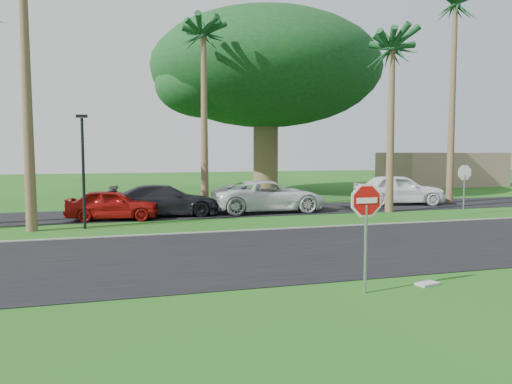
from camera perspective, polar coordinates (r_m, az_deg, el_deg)
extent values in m
plane|color=#1D4B12|center=(14.17, 4.63, -8.32)|extent=(120.00, 120.00, 0.00)
cube|color=black|center=(16.01, 2.05, -6.75)|extent=(120.00, 8.00, 0.02)
cube|color=black|center=(26.06, -5.25, -2.28)|extent=(120.00, 5.00, 0.02)
cube|color=gray|center=(19.83, -1.65, -4.44)|extent=(120.00, 0.12, 0.06)
cylinder|color=gray|center=(11.50, 12.40, -6.41)|extent=(0.07, 0.07, 2.00)
cylinder|color=white|center=(11.34, 12.50, -0.94)|extent=(1.05, 0.02, 1.05)
cylinder|color=red|center=(11.34, 12.50, -0.94)|extent=(0.90, 0.02, 0.90)
cube|color=white|center=(11.34, 12.50, -0.94)|extent=(0.50, 0.02, 0.12)
cylinder|color=gray|center=(26.99, 22.67, -0.28)|extent=(0.07, 0.07, 2.00)
cylinder|color=white|center=(26.92, 22.74, 2.06)|extent=(1.05, 0.02, 1.05)
cylinder|color=red|center=(26.92, 22.74, 2.06)|extent=(0.90, 0.02, 0.90)
cube|color=white|center=(26.92, 22.74, 2.06)|extent=(0.50, 0.02, 0.12)
cone|color=brown|center=(21.75, -24.75, 11.06)|extent=(0.44, 0.44, 11.50)
cone|color=brown|center=(27.38, -5.93, 7.99)|extent=(0.44, 0.44, 9.50)
cone|color=brown|center=(26.82, 15.15, 6.85)|extent=(0.44, 0.44, 8.50)
cone|color=brown|center=(32.80, 21.52, 9.34)|extent=(0.44, 0.44, 12.00)
cylinder|color=brown|center=(36.56, 1.11, 4.46)|extent=(1.80, 1.80, 6.00)
ellipsoid|color=#0E3317|center=(37.02, 1.13, 13.79)|extent=(16.50, 16.50, 8.25)
cylinder|color=black|center=(21.43, -19.12, 1.96)|extent=(0.12, 0.12, 4.50)
cube|color=black|center=(21.45, -19.29, 8.19)|extent=(0.45, 0.25, 0.12)
cube|color=gray|center=(48.51, 20.36, 2.47)|extent=(10.00, 6.00, 3.00)
imported|color=#990F0C|center=(23.85, -16.04, -1.41)|extent=(4.37, 2.25, 1.42)
imported|color=black|center=(24.69, -10.33, -0.99)|extent=(5.31, 2.41, 1.51)
imported|color=silver|center=(25.93, 1.48, -0.51)|extent=(5.92, 2.81, 1.63)
imported|color=white|center=(30.64, 16.00, 0.27)|extent=(5.57, 3.20, 1.78)
cube|color=#989890|center=(12.79, 18.95, -9.88)|extent=(0.62, 0.47, 0.06)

